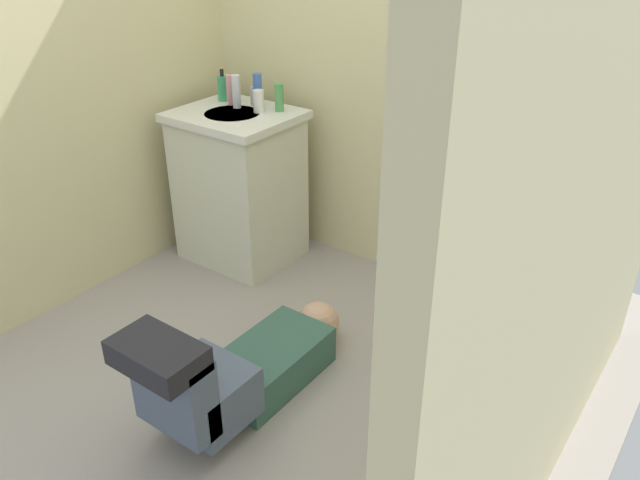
# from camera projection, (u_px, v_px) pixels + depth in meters

# --- Properties ---
(ground_plane) EXTENTS (2.73, 3.04, 0.04)m
(ground_plane) POSITION_uv_depth(u_px,v_px,m) (266.00, 366.00, 2.76)
(ground_plane) COLOR gray
(wall_back) EXTENTS (2.39, 0.08, 2.40)m
(wall_back) POSITION_uv_depth(u_px,v_px,m) (404.00, 38.00, 2.93)
(wall_back) COLOR beige
(wall_back) RESTS_ON ground_plane
(wall_left) EXTENTS (0.08, 2.04, 2.40)m
(wall_left) POSITION_uv_depth(u_px,v_px,m) (53.00, 46.00, 2.78)
(wall_left) COLOR beige
(wall_left) RESTS_ON ground_plane
(wall_right) EXTENTS (0.08, 2.04, 2.40)m
(wall_right) POSITION_uv_depth(u_px,v_px,m) (602.00, 158.00, 1.58)
(wall_right) COLOR beige
(wall_right) RESTS_ON ground_plane
(toilet) EXTENTS (0.36, 0.46, 0.75)m
(toilet) POSITION_uv_depth(u_px,v_px,m) (513.00, 272.00, 2.71)
(toilet) COLOR silver
(toilet) RESTS_ON ground_plane
(vanity_cabinet) EXTENTS (0.60, 0.52, 0.82)m
(vanity_cabinet) POSITION_uv_depth(u_px,v_px,m) (240.00, 185.00, 3.39)
(vanity_cabinet) COLOR beige
(vanity_cabinet) RESTS_ON ground_plane
(faucet) EXTENTS (0.02, 0.02, 0.10)m
(faucet) POSITION_uv_depth(u_px,v_px,m) (253.00, 96.00, 3.28)
(faucet) COLOR silver
(faucet) RESTS_ON vanity_cabinet
(person_plumber) EXTENTS (0.39, 1.06, 0.52)m
(person_plumber) POSITION_uv_depth(u_px,v_px,m) (239.00, 368.00, 2.45)
(person_plumber) COLOR #33594C
(person_plumber) RESTS_ON ground_plane
(tissue_box) EXTENTS (0.22, 0.11, 0.10)m
(tissue_box) POSITION_uv_depth(u_px,v_px,m) (526.00, 168.00, 2.59)
(tissue_box) COLOR silver
(tissue_box) RESTS_ON toilet
(toiletry_bag) EXTENTS (0.12, 0.09, 0.11)m
(toiletry_bag) POSITION_uv_depth(u_px,v_px,m) (563.00, 176.00, 2.51)
(toiletry_bag) COLOR #33598C
(toiletry_bag) RESTS_ON toilet
(soap_dispenser) EXTENTS (0.06, 0.06, 0.17)m
(soap_dispenser) POSITION_uv_depth(u_px,v_px,m) (223.00, 88.00, 3.36)
(soap_dispenser) COLOR #35975F
(soap_dispenser) RESTS_ON vanity_cabinet
(bottle_pink) EXTENTS (0.04, 0.04, 0.15)m
(bottle_pink) POSITION_uv_depth(u_px,v_px,m) (231.00, 90.00, 3.29)
(bottle_pink) COLOR pink
(bottle_pink) RESTS_ON vanity_cabinet
(bottle_clear) EXTENTS (0.04, 0.04, 0.17)m
(bottle_clear) POSITION_uv_depth(u_px,v_px,m) (236.00, 92.00, 3.23)
(bottle_clear) COLOR silver
(bottle_clear) RESTS_ON vanity_cabinet
(bottle_blue) EXTENTS (0.04, 0.04, 0.17)m
(bottle_blue) POSITION_uv_depth(u_px,v_px,m) (258.00, 90.00, 3.26)
(bottle_blue) COLOR #3F68BC
(bottle_blue) RESTS_ON vanity_cabinet
(bottle_white) EXTENTS (0.06, 0.06, 0.11)m
(bottle_white) POSITION_uv_depth(u_px,v_px,m) (259.00, 101.00, 3.18)
(bottle_white) COLOR silver
(bottle_white) RESTS_ON vanity_cabinet
(bottle_green) EXTENTS (0.04, 0.04, 0.14)m
(bottle_green) POSITION_uv_depth(u_px,v_px,m) (279.00, 97.00, 3.19)
(bottle_green) COLOR #4C9750
(bottle_green) RESTS_ON vanity_cabinet
(paper_towel_roll) EXTENTS (0.11, 0.11, 0.21)m
(paper_towel_roll) POSITION_uv_depth(u_px,v_px,m) (410.00, 333.00, 2.76)
(paper_towel_roll) COLOR white
(paper_towel_roll) RESTS_ON ground_plane
(toilet_paper_roll) EXTENTS (0.11, 0.11, 0.10)m
(toilet_paper_roll) POSITION_uv_depth(u_px,v_px,m) (475.00, 452.00, 2.24)
(toilet_paper_roll) COLOR white
(toilet_paper_roll) RESTS_ON ground_plane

